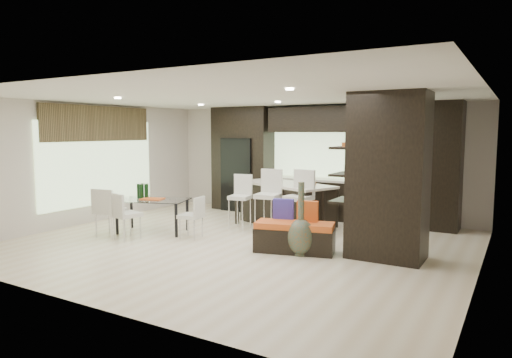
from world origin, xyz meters
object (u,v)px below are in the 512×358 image
Objects in this scene: kitchen_island at (286,204)px; chair_near at (127,218)px; chair_far at (110,214)px; stool_right at (299,210)px; chair_end at (191,219)px; bench at (294,237)px; dining_table at (153,216)px; stool_mid at (268,207)px; stool_left at (240,207)px; floor_vase at (301,219)px.

chair_near is at bearing -105.31° from kitchen_island.
kitchen_island reaches higher than chair_far.
stool_right is 1.27× the size of chair_near.
stool_right reaches higher than chair_end.
bench is 1.79× the size of chair_end.
chair_far is (-3.63, -0.80, 0.19)m from bench.
chair_near is at bearing -109.23° from dining_table.
stool_mid is 0.99× the size of stool_right.
stool_mid reaches higher than kitchen_island.
stool_right is at bearing -10.70° from stool_left.
floor_vase is 1.64× the size of chair_end.
chair_end is (0.99, 0.71, -0.04)m from chair_near.
stool_right reaches higher than bench.
stool_mid is at bearing 10.56° from dining_table.
chair_end is (-2.19, -0.08, 0.12)m from bench.
chair_near is 1.11× the size of chair_end.
stool_mid is at bearing -11.62° from stool_left.
floor_vase is at bearing -35.40° from kitchen_island.
stool_left is 0.69× the size of bench.
stool_mid is at bearing 55.23° from chair_near.
stool_mid is 2.38m from dining_table.
floor_vase is (1.31, -1.23, 0.10)m from stool_mid.
kitchen_island is 2.52× the size of chair_far.
chair_end is at bearing 48.10° from chair_near.
stool_mid is 0.74× the size of dining_table.
bench is (1.13, -1.92, -0.21)m from kitchen_island.
stool_mid reaches higher than chair_far.
chair_end is (-1.06, -1.99, -0.09)m from kitchen_island.
bench is at bearing 4.28° from chair_far.
floor_vase is 1.38× the size of chair_far.
stool_mid is at bearing 121.15° from bench.
chair_far is at bearing 177.73° from bench.
kitchen_island is 2.87m from dining_table.
stool_left is at bearing 133.67° from bench.
dining_table is 0.85m from chair_far.
stool_left is at bearing 147.98° from floor_vase.
chair_far is at bearing -143.14° from stool_right.
stool_left is 1.24× the size of chair_end.
kitchen_island is 0.82m from stool_mid.
stool_mid is 1.39× the size of chair_end.
chair_near reaches higher than dining_table.
stool_left is 1.04× the size of chair_far.
dining_table is 1.59× the size of chair_far.
stool_mid is 0.85× the size of floor_vase.
floor_vase is 2.38m from chair_end.
kitchen_island reaches higher than chair_end.
chair_far reaches higher than dining_table.
dining_table is (-1.36, -1.20, -0.12)m from stool_left.
stool_left is 0.88× the size of stool_right.
chair_far is 1.19× the size of chair_end.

